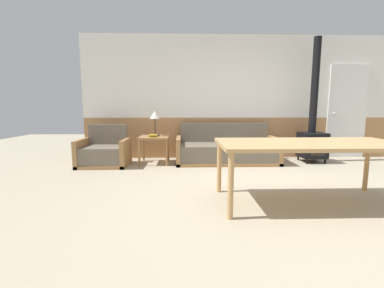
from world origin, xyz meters
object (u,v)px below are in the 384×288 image
at_px(couch, 227,151).
at_px(armchair, 104,153).
at_px(side_table, 154,140).
at_px(table_lamp, 155,117).
at_px(dining_table, 311,147).
at_px(wood_stove, 313,130).

xyz_separation_m(couch, armchair, (-2.44, -0.23, 0.00)).
bearing_deg(armchair, side_table, 4.21).
distance_m(couch, table_lamp, 1.64).
relative_size(table_lamp, dining_table, 0.24).
bearing_deg(couch, wood_stove, 0.05).
relative_size(armchair, wood_stove, 0.37).
xyz_separation_m(side_table, table_lamp, (0.01, 0.10, 0.48)).
height_order(couch, armchair, couch).
distance_m(side_table, wood_stove, 3.29).
relative_size(armchair, side_table, 1.58).
height_order(side_table, table_lamp, table_lamp).
xyz_separation_m(couch, table_lamp, (-1.48, 0.05, 0.71)).
relative_size(side_table, table_lamp, 1.15).
bearing_deg(armchair, wood_stove, -3.19).
bearing_deg(wood_stove, side_table, -179.12).
height_order(table_lamp, dining_table, table_lamp).
bearing_deg(table_lamp, couch, -2.11).
distance_m(side_table, dining_table, 3.09).
relative_size(side_table, wood_stove, 0.23).
height_order(side_table, wood_stove, wood_stove).
distance_m(couch, wood_stove, 1.84).
height_order(armchair, side_table, armchair).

